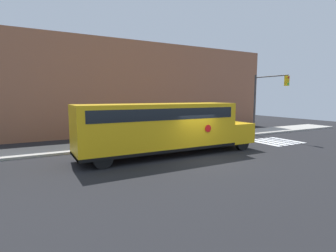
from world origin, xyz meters
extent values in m
plane|color=black|center=(0.00, 0.00, 0.00)|extent=(60.00, 60.00, 0.00)
cube|color=#B2ADA3|center=(0.00, 6.50, 0.07)|extent=(44.00, 3.00, 0.15)
cube|color=#935B42|center=(0.00, 13.00, 4.36)|extent=(32.00, 4.00, 8.72)
cube|color=white|center=(7.19, 2.00, 0.00)|extent=(0.50, 3.20, 0.01)
cube|color=white|center=(7.89, 2.00, 0.00)|extent=(0.50, 3.20, 0.01)
cube|color=white|center=(8.59, 2.00, 0.00)|extent=(0.50, 3.20, 0.01)
cube|color=white|center=(9.29, 2.00, 0.00)|extent=(0.50, 3.20, 0.01)
cube|color=white|center=(9.99, 2.00, 0.00)|extent=(0.50, 3.20, 0.01)
cube|color=yellow|center=(-1.92, 1.84, 1.80)|extent=(9.74, 2.50, 2.71)
cube|color=yellow|center=(3.85, 1.84, 1.11)|extent=(1.81, 2.50, 1.31)
cube|color=black|center=(-1.92, 1.84, 0.53)|extent=(9.74, 2.54, 0.16)
cube|color=black|center=(-1.92, 1.84, 2.61)|extent=(8.96, 2.53, 0.64)
cylinder|color=red|center=(0.76, 0.55, 1.67)|extent=(0.44, 0.02, 0.44)
cylinder|color=black|center=(3.76, 2.92, 0.50)|extent=(1.00, 0.30, 1.00)
cylinder|color=black|center=(3.76, 0.76, 0.50)|extent=(1.00, 0.30, 1.00)
cylinder|color=black|center=(-5.60, 2.92, 0.50)|extent=(1.00, 0.30, 1.00)
cylinder|color=black|center=(-5.60, 0.76, 0.50)|extent=(1.00, 0.30, 1.00)
cylinder|color=#38383A|center=(7.17, 5.45, 1.12)|extent=(0.07, 0.07, 2.24)
cylinder|color=red|center=(7.17, 5.40, 2.21)|extent=(0.66, 0.03, 0.66)
cylinder|color=#38383A|center=(9.66, 5.28, 2.76)|extent=(0.16, 0.16, 5.53)
cylinder|color=#38383A|center=(9.66, 3.60, 5.28)|extent=(0.10, 3.35, 0.10)
cube|color=yellow|center=(9.66, 2.03, 4.83)|extent=(0.28, 0.28, 0.80)
cylinder|color=red|center=(9.66, 1.88, 5.09)|extent=(0.18, 0.02, 0.18)
cylinder|color=#EAB214|center=(9.66, 1.88, 4.83)|extent=(0.18, 0.02, 0.18)
cylinder|color=green|center=(9.66, 1.88, 4.57)|extent=(0.18, 0.02, 0.18)
camera|label=1|loc=(-8.88, -11.98, 3.60)|focal=28.00mm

